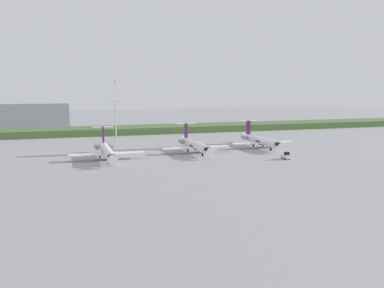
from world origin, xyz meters
TOP-DOWN VIEW (x-y plane):
  - ground_plane at (0.00, 30.00)m, footprint 500.00×500.00m
  - grass_berm at (0.00, 73.39)m, footprint 320.00×20.00m
  - regional_jet_nearest at (-28.22, 4.22)m, footprint 22.81×31.00m
  - regional_jet_second at (1.34, 8.80)m, footprint 22.81×31.00m
  - regional_jet_third at (27.57, 12.66)m, footprint 22.81×31.00m
  - antenna_mast at (-20.21, 45.62)m, footprint 4.40×0.50m
  - distant_hangar at (-61.99, 106.22)m, footprint 49.73×24.21m
  - baggage_tug at (23.63, -12.21)m, footprint 1.72×3.20m
  - safety_cone_front_marker at (-2.40, -12.25)m, footprint 0.44×0.44m

SIDE VIEW (x-z plane):
  - ground_plane at x=0.00m, z-range 0.00..0.00m
  - safety_cone_front_marker at x=-2.40m, z-range 0.00..0.55m
  - baggage_tug at x=23.63m, z-range -0.15..2.15m
  - grass_berm at x=0.00m, z-range 0.00..3.10m
  - regional_jet_nearest at x=-28.22m, z-range -1.96..7.04m
  - regional_jet_second at x=1.34m, z-range -1.96..7.04m
  - regional_jet_third at x=27.57m, z-range -1.96..7.04m
  - distant_hangar at x=-61.99m, z-range 0.00..13.62m
  - antenna_mast at x=-20.21m, z-range -2.11..22.44m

